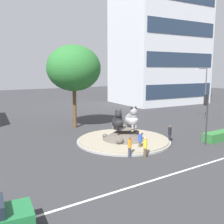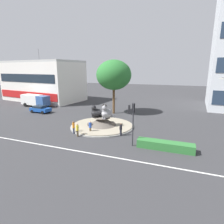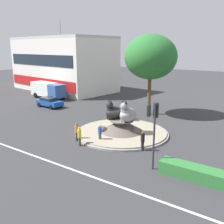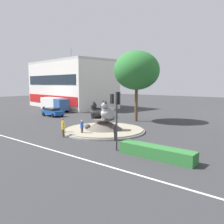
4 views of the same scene
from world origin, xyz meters
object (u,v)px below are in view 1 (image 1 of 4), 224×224
(pedestrian_orange_shirt, at_px, (130,146))
(pedestrian_black_shirt, at_px, (170,133))
(pedestrian_blue_shirt, at_px, (140,141))
(broadleaf_tree_behind_island, at_px, (74,68))
(office_tower, at_px, (159,32))
(cat_statue_grey, at_px, (132,119))
(pedestrian_yellow_shirt, at_px, (145,147))
(traffic_light_mast, at_px, (206,108))
(streetlight_arm, at_px, (205,90))
(cat_statue_black, at_px, (118,121))

(pedestrian_orange_shirt, distance_m, pedestrian_black_shirt, 6.41)
(pedestrian_orange_shirt, height_order, pedestrian_blue_shirt, pedestrian_orange_shirt)
(broadleaf_tree_behind_island, xyz_separation_m, pedestrian_blue_shirt, (0.87, -11.88, -6.58))
(office_tower, xyz_separation_m, pedestrian_blue_shirt, (-26.36, -25.67, -14.60))
(cat_statue_grey, relative_size, broadleaf_tree_behind_island, 0.23)
(office_tower, distance_m, pedestrian_yellow_shirt, 41.36)
(broadleaf_tree_behind_island, relative_size, pedestrian_orange_shirt, 5.81)
(pedestrian_black_shirt, bearing_deg, traffic_light_mast, 45.47)
(streetlight_arm, xyz_separation_m, pedestrian_blue_shirt, (-17.56, -6.55, -3.45))
(streetlight_arm, xyz_separation_m, pedestrian_black_shirt, (-13.30, -6.10, -3.43))
(cat_statue_black, distance_m, pedestrian_blue_shirt, 3.23)
(cat_statue_black, height_order, pedestrian_yellow_shirt, cat_statue_black)
(cat_statue_black, relative_size, office_tower, 0.07)
(traffic_light_mast, bearing_deg, pedestrian_blue_shirt, 63.97)
(broadleaf_tree_behind_island, distance_m, pedestrian_black_shirt, 14.14)
(traffic_light_mast, xyz_separation_m, office_tower, (19.96, 27.77, 11.87))
(streetlight_arm, bearing_deg, cat_statue_grey, 23.73)
(traffic_light_mast, distance_m, pedestrian_black_shirt, 4.29)
(traffic_light_mast, bearing_deg, office_tower, -43.55)
(broadleaf_tree_behind_island, height_order, streetlight_arm, broadleaf_tree_behind_island)
(pedestrian_black_shirt, bearing_deg, office_tower, 144.17)
(cat_statue_grey, xyz_separation_m, pedestrian_blue_shirt, (-1.27, -2.84, -1.42))
(cat_statue_grey, height_order, streetlight_arm, streetlight_arm)
(pedestrian_orange_shirt, bearing_deg, pedestrian_blue_shirt, 87.57)
(streetlight_arm, relative_size, pedestrian_black_shirt, 4.39)
(traffic_light_mast, relative_size, pedestrian_orange_shirt, 2.78)
(cat_statue_grey, distance_m, streetlight_arm, 16.83)
(cat_statue_black, relative_size, pedestrian_blue_shirt, 1.24)
(cat_statue_black, distance_m, pedestrian_orange_shirt, 4.41)
(cat_statue_black, relative_size, cat_statue_grey, 0.90)
(pedestrian_black_shirt, bearing_deg, pedestrian_yellow_shirt, -61.23)
(streetlight_arm, relative_size, pedestrian_orange_shirt, 4.27)
(cat_statue_grey, xyz_separation_m, streetlight_arm, (16.29, 3.71, 2.03))
(cat_statue_black, bearing_deg, broadleaf_tree_behind_island, -150.67)
(cat_statue_black, xyz_separation_m, pedestrian_black_shirt, (4.73, -2.45, -1.34))
(cat_statue_black, relative_size, pedestrian_yellow_shirt, 1.19)
(pedestrian_black_shirt, bearing_deg, pedestrian_orange_shirt, -71.24)
(cat_statue_grey, distance_m, pedestrian_black_shirt, 4.08)
(traffic_light_mast, xyz_separation_m, pedestrian_black_shirt, (-2.15, 2.55, -2.70))
(broadleaf_tree_behind_island, height_order, pedestrian_blue_shirt, broadleaf_tree_behind_island)
(cat_statue_grey, height_order, pedestrian_yellow_shirt, cat_statue_grey)
(cat_statue_grey, distance_m, broadleaf_tree_behind_island, 10.62)
(broadleaf_tree_behind_island, relative_size, streetlight_arm, 1.36)
(cat_statue_black, distance_m, pedestrian_black_shirt, 5.49)
(broadleaf_tree_behind_island, bearing_deg, cat_statue_black, -87.43)
(cat_statue_grey, height_order, traffic_light_mast, traffic_light_mast)
(traffic_light_mast, bearing_deg, broadleaf_tree_behind_island, 19.65)
(pedestrian_yellow_shirt, bearing_deg, pedestrian_black_shirt, 17.40)
(cat_statue_grey, relative_size, pedestrian_orange_shirt, 1.31)
(streetlight_arm, bearing_deg, office_tower, -103.82)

